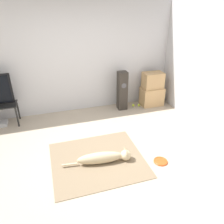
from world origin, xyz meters
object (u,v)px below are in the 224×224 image
Objects in this scene: dog at (105,157)px; frisbee at (161,161)px; cardboard_box_upper at (153,80)px; floor_speaker at (122,91)px; tennis_ball_near_speaker at (133,105)px; tennis_ball_by_boxes at (139,105)px; cardboard_box_lower at (152,96)px.

frisbee is at bearing -16.44° from dog.
cardboard_box_upper is (1.85, 1.94, 0.57)m from dog.
dog is 2.22m from floor_speaker.
dog is 2.38m from tennis_ball_near_speaker.
tennis_ball_near_speaker is at bearing 177.68° from cardboard_box_upper.
cardboard_box_upper is at bearing 46.33° from dog.
floor_speaker is 0.66m from tennis_ball_by_boxes.
cardboard_box_upper is 0.75m from tennis_ball_by_boxes.
floor_speaker is at bearing -179.96° from cardboard_box_upper.
tennis_ball_near_speaker is (0.33, 0.02, -0.46)m from floor_speaker.
tennis_ball_near_speaker reaches higher than frisbee.
tennis_ball_by_boxes is at bearing 52.24° from dog.
dog is at bearing -117.50° from floor_speaker.
dog is at bearing -133.67° from cardboard_box_upper.
tennis_ball_by_boxes is at bearing -16.41° from tennis_ball_near_speaker.
dog is 4.89× the size of frisbee.
cardboard_box_lower is at bearing 0.64° from tennis_ball_by_boxes.
cardboard_box_lower is 0.42m from tennis_ball_by_boxes.
floor_speaker is (1.01, 1.94, 0.38)m from dog.
frisbee is (0.93, -0.28, -0.10)m from dog.
cardboard_box_lower is (0.92, 2.20, 0.23)m from frisbee.
tennis_ball_near_speaker is at bearing 163.59° from tennis_ball_by_boxes.
dog is at bearing -127.76° from tennis_ball_by_boxes.
floor_speaker reaches higher than tennis_ball_near_speaker.
tennis_ball_near_speaker is (0.41, 2.24, 0.02)m from frisbee.
cardboard_box_upper is at bearing 67.45° from frisbee.
frisbee is 2.26m from tennis_ball_by_boxes.
frisbee is 0.42× the size of cardboard_box_lower.
floor_speaker is at bearing -176.36° from tennis_ball_near_speaker.
cardboard_box_upper reaches higher than dog.
tennis_ball_near_speaker is at bearing 79.60° from frisbee.
floor_speaker is at bearing 88.00° from frisbee.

